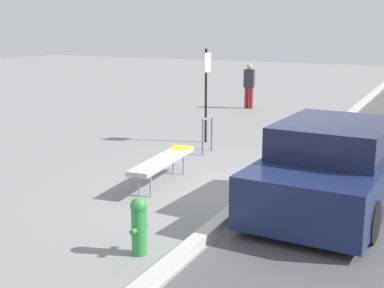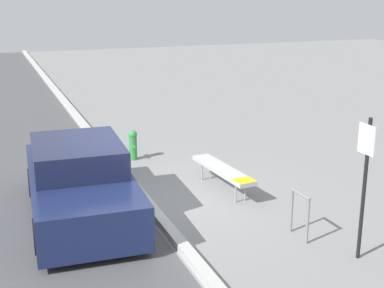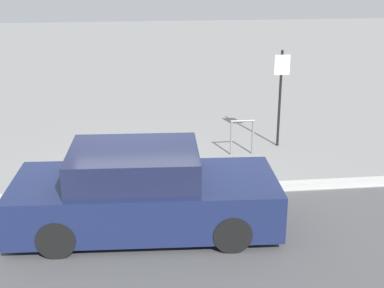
{
  "view_description": "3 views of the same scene",
  "coord_description": "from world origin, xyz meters",
  "px_view_note": "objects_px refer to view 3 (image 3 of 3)",
  "views": [
    {
      "loc": [
        -8.44,
        -2.87,
        2.93
      ],
      "look_at": [
        -0.28,
        1.11,
        0.85
      ],
      "focal_mm": 50.0,
      "sensor_mm": 36.0,
      "label": 1
    },
    {
      "loc": [
        9.62,
        -2.76,
        4.1
      ],
      "look_at": [
        -0.45,
        1.16,
        1.02
      ],
      "focal_mm": 50.0,
      "sensor_mm": 36.0,
      "label": 2
    },
    {
      "loc": [
        -0.1,
        -9.33,
        4.27
      ],
      "look_at": [
        1.06,
        0.47,
        0.84
      ],
      "focal_mm": 50.0,
      "sensor_mm": 36.0,
      "label": 3
    }
  ],
  "objects_px": {
    "sign_post": "(280,90)",
    "parked_car_near": "(143,193)",
    "bike_rack": "(242,133)",
    "bench": "(129,144)"
  },
  "relations": [
    {
      "from": "sign_post",
      "to": "parked_car_near",
      "type": "xyz_separation_m",
      "value": [
        -3.33,
        -3.81,
        -0.74
      ]
    },
    {
      "from": "sign_post",
      "to": "parked_car_near",
      "type": "relative_size",
      "value": 0.53
    },
    {
      "from": "bike_rack",
      "to": "parked_car_near",
      "type": "xyz_separation_m",
      "value": [
        -2.35,
        -3.33,
        0.14
      ]
    },
    {
      "from": "sign_post",
      "to": "parked_car_near",
      "type": "bearing_deg",
      "value": -131.18
    },
    {
      "from": "parked_car_near",
      "to": "bike_rack",
      "type": "bearing_deg",
      "value": 57.92
    },
    {
      "from": "sign_post",
      "to": "parked_car_near",
      "type": "distance_m",
      "value": 5.12
    },
    {
      "from": "bike_rack",
      "to": "sign_post",
      "type": "xyz_separation_m",
      "value": [
        0.98,
        0.48,
        0.88
      ]
    },
    {
      "from": "bench",
      "to": "bike_rack",
      "type": "xyz_separation_m",
      "value": [
        2.57,
        0.27,
        0.05
      ]
    },
    {
      "from": "bike_rack",
      "to": "sign_post",
      "type": "distance_m",
      "value": 1.4
    },
    {
      "from": "sign_post",
      "to": "parked_car_near",
      "type": "height_order",
      "value": "sign_post"
    }
  ]
}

